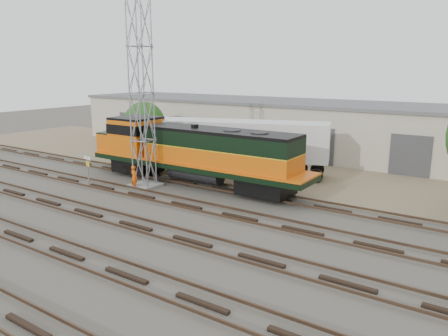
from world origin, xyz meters
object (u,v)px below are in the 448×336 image
Objects in this scene: signal_tower at (142,98)px; semi_trailer at (243,141)px; worker at (134,177)px; locomotive at (192,151)px.

semi_trailer is at bearing 61.12° from signal_tower.
signal_tower is 0.92× the size of semi_trailer.
signal_tower is at bearing -94.60° from worker.
signal_tower is 5.76m from worker.
semi_trailer is at bearing -107.63° from worker.
locomotive is at bearing 44.98° from signal_tower.
locomotive is 5.32m from signal_tower.
worker is at bearing -136.61° from semi_trailer.
worker is 0.12× the size of semi_trailer.
signal_tower reaches higher than semi_trailer.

